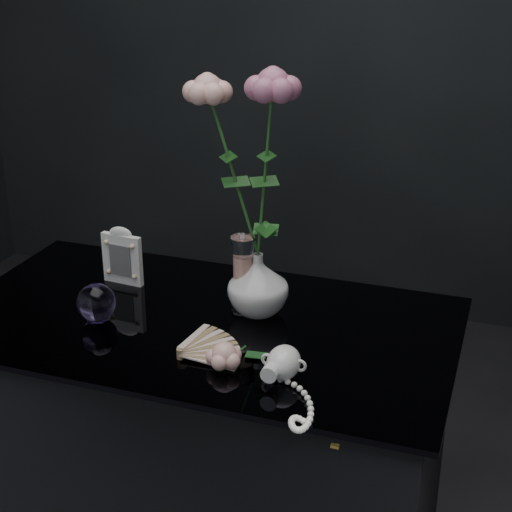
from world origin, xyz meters
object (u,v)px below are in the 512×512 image
at_px(vase, 258,284).
at_px(wine_glass, 243,275).
at_px(loose_rose, 224,355).
at_px(picture_frame, 122,255).
at_px(pearl_jar, 284,361).
at_px(paperweight, 96,302).

height_order(vase, wine_glass, wine_glass).
bearing_deg(wine_glass, loose_rose, -78.65).
distance_m(picture_frame, loose_rose, 0.45).
bearing_deg(picture_frame, vase, -1.82).
bearing_deg(pearl_jar, wine_glass, 126.18).
xyz_separation_m(paperweight, pearl_jar, (0.43, -0.09, -0.01)).
distance_m(paperweight, loose_rose, 0.33).
height_order(picture_frame, paperweight, picture_frame).
xyz_separation_m(vase, loose_rose, (0.01, -0.23, -0.04)).
height_order(vase, paperweight, vase).
relative_size(picture_frame, pearl_jar, 0.62).
bearing_deg(vase, loose_rose, -86.51).
relative_size(vase, wine_glass, 0.79).
distance_m(wine_glass, paperweight, 0.31).
bearing_deg(paperweight, loose_rose, -16.04).
height_order(wine_glass, picture_frame, wine_glass).
distance_m(vase, loose_rose, 0.24).
distance_m(picture_frame, paperweight, 0.19).
height_order(loose_rose, pearl_jar, pearl_jar).
height_order(wine_glass, paperweight, wine_glass).
relative_size(vase, paperweight, 1.67).
relative_size(vase, pearl_jar, 0.60).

